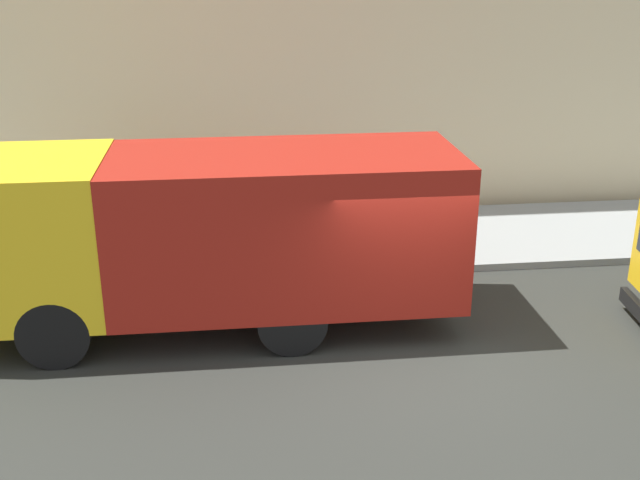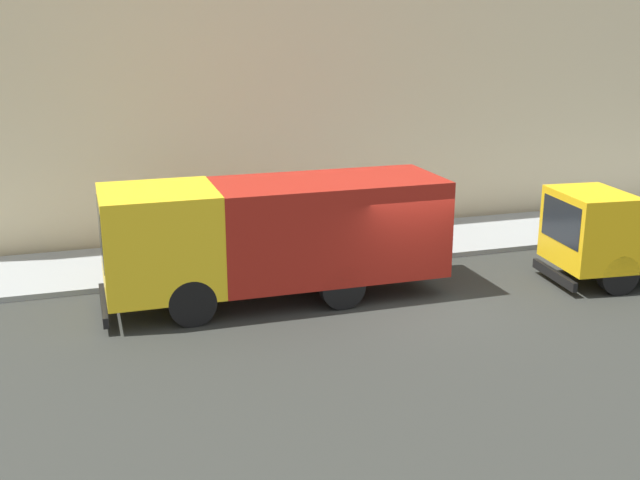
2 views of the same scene
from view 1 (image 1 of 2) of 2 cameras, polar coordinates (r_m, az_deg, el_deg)
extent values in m
plane|color=#2B2C28|center=(12.28, 6.83, -8.17)|extent=(80.00, 80.00, 0.00)
cube|color=gray|center=(16.53, 3.09, 0.01)|extent=(3.59, 30.00, 0.15)
cube|color=yellow|center=(12.91, -20.76, 0.40)|extent=(2.52, 2.60, 2.36)
cube|color=maroon|center=(12.52, -2.52, 1.12)|extent=(2.53, 5.52, 2.35)
cylinder|color=black|center=(12.24, -18.88, -6.48)|extent=(0.30, 1.08, 1.07)
cylinder|color=black|center=(14.21, -17.14, -2.45)|extent=(0.30, 1.08, 1.07)
cylinder|color=black|center=(11.96, -2.05, -5.96)|extent=(0.30, 1.08, 1.07)
cylinder|color=black|center=(13.97, -2.78, -1.91)|extent=(0.30, 1.08, 1.07)
cylinder|color=#262729|center=(16.94, -12.67, 1.83)|extent=(0.42, 0.42, 0.86)
cylinder|color=tan|center=(16.73, -12.86, 4.16)|extent=(0.56, 0.56, 0.58)
sphere|color=brown|center=(16.62, -12.97, 5.47)|extent=(0.21, 0.21, 0.21)
cylinder|color=brown|center=(15.03, -7.65, -0.34)|extent=(0.28, 0.28, 0.82)
cylinder|color=#518048|center=(14.80, -7.77, 2.14)|extent=(0.38, 0.38, 0.55)
sphere|color=brown|center=(14.68, -7.84, 3.57)|extent=(0.22, 0.22, 0.22)
cylinder|color=#4D3B59|center=(16.96, -17.39, 1.44)|extent=(0.29, 0.29, 0.88)
cylinder|color=tan|center=(16.74, -17.66, 3.86)|extent=(0.39, 0.39, 0.61)
sphere|color=#8D734E|center=(16.63, -17.82, 5.26)|extent=(0.24, 0.24, 0.24)
cone|color=orange|center=(15.12, -19.86, -1.46)|extent=(0.52, 0.52, 0.74)
cylinder|color=#4C5156|center=(14.56, -7.48, 2.22)|extent=(0.08, 0.08, 2.37)
cube|color=blue|center=(14.29, -7.74, 5.78)|extent=(0.44, 0.03, 0.36)
camera|label=2|loc=(7.26, -143.99, -11.27)|focal=42.99mm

